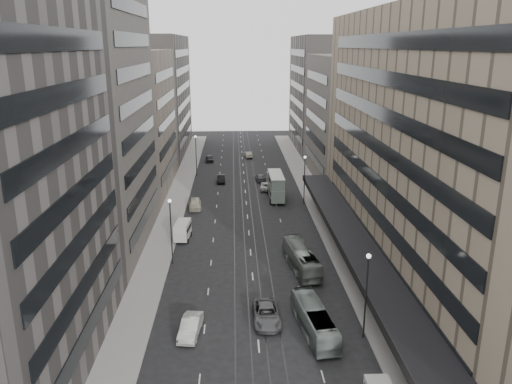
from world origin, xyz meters
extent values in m
plane|color=black|center=(0.00, 0.00, 0.00)|extent=(220.00, 220.00, 0.00)
cube|color=gray|center=(12.00, 37.50, 0.07)|extent=(4.00, 125.00, 0.15)
cube|color=gray|center=(-12.00, 37.50, 0.07)|extent=(4.00, 125.00, 0.15)
cube|color=gray|center=(21.50, 8.00, 15.00)|extent=(15.00, 60.00, 30.00)
cube|color=black|center=(12.00, 8.00, 4.00)|extent=(4.40, 60.00, 0.50)
cube|color=#504C46|center=(21.50, 52.00, 12.00)|extent=(15.00, 28.00, 24.00)
cube|color=slate|center=(21.50, 82.00, 14.00)|extent=(15.00, 32.00, 28.00)
cube|color=#504C46|center=(-21.50, 19.00, 17.00)|extent=(15.00, 26.00, 34.00)
cube|color=gray|center=(-21.50, 46.00, 12.50)|extent=(15.00, 28.00, 25.00)
cube|color=slate|center=(-21.50, 79.00, 14.00)|extent=(15.00, 38.00, 28.00)
cylinder|color=#262628|center=(9.70, -5.00, 4.00)|extent=(0.16, 0.16, 8.00)
sphere|color=silver|center=(9.70, -5.00, 8.10)|extent=(0.44, 0.44, 0.44)
cylinder|color=#262628|center=(9.70, 35.00, 4.00)|extent=(0.16, 0.16, 8.00)
sphere|color=silver|center=(9.70, 35.00, 8.10)|extent=(0.44, 0.44, 0.44)
cylinder|color=#262628|center=(-9.70, 12.00, 4.00)|extent=(0.16, 0.16, 8.00)
sphere|color=silver|center=(-9.70, 12.00, 8.10)|extent=(0.44, 0.44, 0.44)
cylinder|color=#262628|center=(-9.70, 55.00, 4.00)|extent=(0.16, 0.16, 8.00)
sphere|color=silver|center=(-9.70, 55.00, 8.10)|extent=(0.44, 0.44, 0.44)
imported|color=gray|center=(5.26, -3.95, 1.32)|extent=(3.44, 9.69, 2.64)
imported|color=gray|center=(5.89, 9.69, 1.40)|extent=(3.64, 10.29, 2.80)
cube|color=gray|center=(5.21, 38.03, 1.51)|extent=(2.39, 8.27, 2.11)
cube|color=gray|center=(5.21, 38.03, 3.48)|extent=(2.34, 7.94, 1.83)
cube|color=silver|center=(5.21, 38.03, 4.45)|extent=(2.39, 8.27, 0.11)
cylinder|color=black|center=(4.10, 35.05, 0.46)|extent=(0.27, 0.92, 0.92)
cylinder|color=black|center=(6.39, 35.08, 0.46)|extent=(0.27, 0.92, 0.92)
cylinder|color=black|center=(4.03, 40.99, 0.46)|extent=(0.27, 0.92, 0.92)
cylinder|color=black|center=(6.32, 41.02, 0.46)|extent=(0.27, 0.92, 0.92)
cube|color=beige|center=(-9.20, 19.89, 0.94)|extent=(2.18, 4.18, 1.24)
cube|color=silver|center=(-9.20, 19.89, 2.05)|extent=(2.14, 4.09, 0.97)
cylinder|color=black|center=(-10.23, 18.65, 0.32)|extent=(0.24, 0.66, 0.64)
cylinder|color=black|center=(-8.42, 18.48, 0.32)|extent=(0.24, 0.66, 0.64)
cylinder|color=black|center=(-9.98, 21.30, 0.32)|extent=(0.24, 0.66, 0.64)
cylinder|color=black|center=(-8.17, 21.13, 0.32)|extent=(0.24, 0.66, 0.64)
imported|color=beige|center=(-6.23, -3.80, 0.78)|extent=(2.19, 4.90, 1.56)
imported|color=#535355|center=(0.95, -1.87, 0.79)|extent=(2.72, 5.71, 1.57)
imported|color=#B6B196|center=(-8.50, 33.31, 0.86)|extent=(2.45, 5.21, 1.72)
imported|color=black|center=(-4.60, 49.58, 0.69)|extent=(1.70, 4.27, 1.38)
imported|color=beige|center=(4.02, 44.16, 0.69)|extent=(2.77, 5.18, 1.39)
imported|color=#535356|center=(3.16, 50.39, 0.66)|extent=(2.23, 4.69, 1.32)
imported|color=#2A292C|center=(-7.63, 67.84, 0.72)|extent=(2.10, 4.37, 1.44)
imported|color=#B1A892|center=(1.38, 71.75, 0.70)|extent=(2.03, 4.41, 1.40)
imported|color=black|center=(12.24, -8.69, 1.11)|extent=(0.79, 0.62, 1.92)
camera|label=1|loc=(-1.99, -44.77, 25.89)|focal=35.00mm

